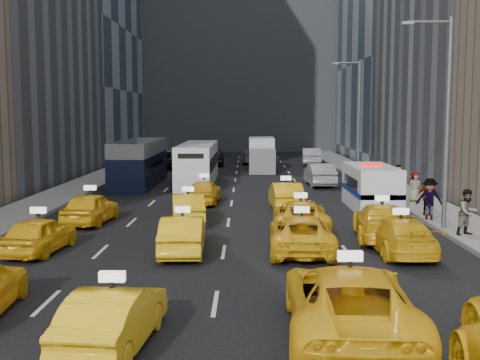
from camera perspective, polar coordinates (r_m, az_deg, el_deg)
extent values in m
plane|color=black|center=(14.41, -2.79, -14.06)|extent=(160.00, 160.00, 0.00)
cube|color=gray|center=(40.42, -15.69, -0.96)|extent=(3.00, 90.00, 0.15)
cube|color=gray|center=(39.99, 14.58, -1.00)|extent=(3.00, 90.00, 0.15)
cube|color=slate|center=(40.04, -13.70, -0.95)|extent=(0.15, 90.00, 0.18)
cube|color=slate|center=(39.67, 12.55, -0.99)|extent=(0.15, 90.00, 0.18)
cube|color=slate|center=(86.80, 0.03, 16.23)|extent=(30.00, 12.00, 40.00)
cylinder|color=#595B60|center=(26.87, 19.05, 4.86)|extent=(0.20, 0.20, 9.00)
cylinder|color=#595B60|center=(26.86, 17.51, 14.11)|extent=(1.80, 0.12, 0.12)
cube|color=slate|center=(26.62, 15.60, 14.14)|extent=(0.50, 0.22, 0.12)
cylinder|color=#595B60|center=(46.28, 11.19, 5.54)|extent=(0.20, 0.20, 9.00)
cylinder|color=#595B60|center=(46.27, 10.19, 10.89)|extent=(1.80, 0.12, 0.12)
cube|color=slate|center=(46.13, 9.07, 10.86)|extent=(0.50, 0.22, 0.12)
imported|color=yellow|center=(13.45, -11.94, -12.63)|extent=(1.82, 4.23, 1.36)
imported|color=yellow|center=(13.92, 10.31, -11.30)|extent=(3.04, 6.08, 1.65)
imported|color=yellow|center=(22.98, -18.51, -4.93)|extent=(1.99, 4.08, 1.34)
imported|color=yellow|center=(21.72, -5.45, -5.19)|extent=(1.65, 4.30, 1.40)
imported|color=yellow|center=(21.95, 5.84, -5.12)|extent=(2.45, 4.97, 1.36)
imported|color=yellow|center=(22.35, 14.94, -5.14)|extent=(1.94, 4.62, 1.33)
imported|color=yellow|center=(28.39, -13.99, -2.59)|extent=(2.07, 4.35, 1.44)
imported|color=yellow|center=(27.89, -4.94, -2.68)|extent=(1.93, 4.24, 1.35)
imported|color=yellow|center=(25.58, 5.75, -3.47)|extent=(2.47, 5.04, 1.38)
imported|color=yellow|center=(24.68, 13.27, -3.87)|extent=(2.60, 5.22, 1.46)
imported|color=yellow|center=(33.62, -3.42, -1.11)|extent=(1.90, 4.15, 1.38)
imported|color=yellow|center=(31.88, 4.36, -1.48)|extent=(1.72, 4.38, 1.42)
cube|color=white|center=(32.56, 12.33, -0.68)|extent=(2.62, 5.87, 2.29)
cylinder|color=black|center=(30.56, 11.31, -2.40)|extent=(0.28, 0.91, 0.91)
cylinder|color=black|center=(30.97, 14.74, -2.37)|extent=(0.28, 0.91, 0.91)
cylinder|color=black|center=(34.38, 10.10, -1.42)|extent=(0.28, 0.91, 0.91)
cylinder|color=black|center=(34.74, 13.17, -1.41)|extent=(0.28, 0.91, 0.91)
cube|color=navy|center=(32.58, 12.32, -0.95)|extent=(2.67, 5.87, 0.26)
cube|color=red|center=(32.43, 12.38, 1.47)|extent=(1.06, 0.44, 0.17)
cube|color=black|center=(43.02, -9.48, 1.59)|extent=(3.81, 10.91, 3.11)
cylinder|color=black|center=(38.99, -12.12, -0.42)|extent=(0.28, 1.10, 1.10)
cylinder|color=black|center=(38.58, -9.04, -0.43)|extent=(0.28, 1.10, 1.10)
cylinder|color=black|center=(47.65, -9.79, 0.82)|extent=(0.28, 1.10, 1.10)
cylinder|color=black|center=(47.31, -7.25, 0.83)|extent=(0.28, 1.10, 1.10)
cube|color=silver|center=(43.39, -4.01, 1.56)|extent=(3.85, 11.41, 2.89)
cylinder|color=black|center=(38.93, -6.04, -0.33)|extent=(0.28, 1.10, 1.10)
cylinder|color=black|center=(38.75, -3.05, -0.33)|extent=(0.28, 1.10, 1.10)
cylinder|color=black|center=(48.22, -4.76, 0.96)|extent=(0.28, 1.10, 1.10)
cylinder|color=black|center=(48.07, -2.35, 0.96)|extent=(0.28, 1.10, 1.10)
cube|color=silver|center=(52.82, 2.05, 2.43)|extent=(3.06, 6.64, 2.92)
cylinder|color=black|center=(50.59, 1.04, 1.23)|extent=(0.28, 1.10, 1.10)
cylinder|color=black|center=(50.64, 3.19, 1.22)|extent=(0.28, 1.10, 1.10)
cylinder|color=black|center=(55.17, 1.01, 1.65)|extent=(0.28, 1.10, 1.10)
cylinder|color=black|center=(55.21, 2.97, 1.64)|extent=(0.28, 1.10, 1.10)
imported|color=#929498|center=(42.38, 7.57, 0.52)|extent=(1.88, 4.89, 1.59)
imported|color=black|center=(55.89, -6.67, 1.90)|extent=(3.01, 5.80, 1.56)
imported|color=slate|center=(60.73, 1.11, 2.28)|extent=(2.20, 5.32, 1.54)
imported|color=black|center=(58.53, -2.50, 2.19)|extent=(2.14, 4.97, 1.67)
imported|color=#999CA0|center=(59.88, 6.76, 2.24)|extent=(2.06, 5.11, 1.65)
imported|color=gray|center=(25.87, 20.78, -2.87)|extent=(1.02, 0.81, 1.86)
imported|color=gray|center=(29.04, 17.54, -1.73)|extent=(1.33, 0.82, 1.92)
imported|color=gray|center=(30.34, 17.33, -1.55)|extent=(1.12, 0.82, 1.75)
imported|color=gray|center=(34.83, 16.25, -0.61)|extent=(0.89, 0.62, 1.66)
imported|color=gray|center=(38.93, 14.81, 0.17)|extent=(1.64, 0.73, 1.71)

